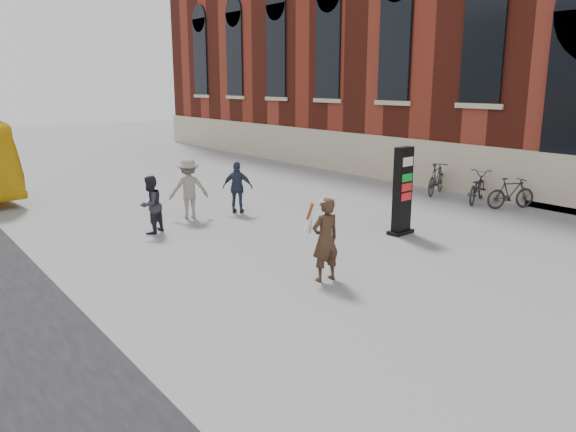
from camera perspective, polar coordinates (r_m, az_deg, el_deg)
ground at (r=11.60m, az=6.96°, el=-6.44°), size 100.00×100.00×0.00m
info_pylon at (r=15.01m, az=11.55°, el=2.49°), size 0.78×0.45×2.31m
woman at (r=11.25m, az=3.78°, el=-2.30°), size 0.67×0.62×1.71m
pedestrian_a at (r=15.29m, az=-13.79°, el=1.12°), size 0.95×0.89×1.55m
pedestrian_b at (r=16.79m, az=-10.06°, el=2.78°), size 1.30×0.97×1.79m
pedestrian_c at (r=17.29m, az=-5.13°, el=2.90°), size 0.94×0.93×1.59m
bike_5 at (r=19.25m, az=21.70°, el=2.17°), size 1.71×1.10×1.00m
bike_6 at (r=19.92m, az=18.64°, el=2.82°), size 2.08×1.40×1.03m
bike_7 at (r=20.90m, az=14.84°, el=3.67°), size 1.94×1.22×1.13m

